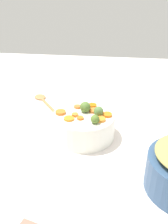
{
  "coord_description": "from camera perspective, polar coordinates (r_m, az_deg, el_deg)",
  "views": [
    {
      "loc": [
        -0.8,
        -0.13,
        0.59
      ],
      "look_at": [
        0.04,
        -0.02,
        0.13
      ],
      "focal_mm": 39.68,
      "sensor_mm": 36.0,
      "label": 1
    }
  ],
  "objects": [
    {
      "name": "tabletop",
      "position": [
        1.0,
        -1.59,
        -7.05
      ],
      "size": [
        2.4,
        2.4,
        0.02
      ],
      "primitive_type": "cube",
      "color": "white",
      "rests_on": "ground"
    },
    {
      "name": "serving_bowl_carrots",
      "position": [
        0.99,
        0.0,
        -3.05
      ],
      "size": [
        0.25,
        0.25,
        0.1
      ],
      "primitive_type": "cylinder",
      "color": "white",
      "rests_on": "tabletop"
    },
    {
      "name": "carrot_slice_0",
      "position": [
        0.98,
        2.34,
        0.34
      ],
      "size": [
        0.05,
        0.05,
        0.01
      ],
      "primitive_type": "cylinder",
      "rotation": [
        0.0,
        0.0,
        5.62
      ],
      "color": "orange",
      "rests_on": "serving_bowl_carrots"
    },
    {
      "name": "carrot_slice_1",
      "position": [
        1.02,
        1.95,
        1.5
      ],
      "size": [
        0.04,
        0.04,
        0.01
      ],
      "primitive_type": "cylinder",
      "rotation": [
        0.0,
        0.0,
        4.96
      ],
      "color": "orange",
      "rests_on": "serving_bowl_carrots"
    },
    {
      "name": "carrot_slice_2",
      "position": [
        0.96,
        5.36,
        -0.64
      ],
      "size": [
        0.05,
        0.05,
        0.01
      ],
      "primitive_type": "cylinder",
      "rotation": [
        0.0,
        0.0,
        2.87
      ],
      "color": "orange",
      "rests_on": "serving_bowl_carrots"
    },
    {
      "name": "carrot_slice_3",
      "position": [
        0.93,
        3.8,
        -1.52
      ],
      "size": [
        0.06,
        0.06,
        0.01
      ],
      "primitive_type": "cylinder",
      "rotation": [
        0.0,
        0.0,
        3.87
      ],
      "color": "orange",
      "rests_on": "serving_bowl_carrots"
    },
    {
      "name": "carrot_slice_4",
      "position": [
        0.97,
        -5.42,
        -0.07
      ],
      "size": [
        0.05,
        0.05,
        0.01
      ],
      "primitive_type": "cylinder",
      "rotation": [
        0.0,
        0.0,
        2.1
      ],
      "color": "orange",
      "rests_on": "serving_bowl_carrots"
    },
    {
      "name": "carrot_slice_5",
      "position": [
        1.02,
        -1.51,
        1.22
      ],
      "size": [
        0.04,
        0.04,
        0.01
      ],
      "primitive_type": "cylinder",
      "rotation": [
        0.0,
        0.0,
        4.97
      ],
      "color": "orange",
      "rests_on": "serving_bowl_carrots"
    },
    {
      "name": "carrot_slice_6",
      "position": [
        0.93,
        -0.86,
        -1.43
      ],
      "size": [
        0.03,
        0.03,
        0.01
      ],
      "primitive_type": "cylinder",
      "rotation": [
        0.0,
        0.0,
        4.89
      ],
      "color": "orange",
      "rests_on": "serving_bowl_carrots"
    },
    {
      "name": "carrot_slice_7",
      "position": [
        0.93,
        -3.46,
        -1.53
      ],
      "size": [
        0.05,
        0.05,
        0.01
      ],
      "primitive_type": "cylinder",
      "rotation": [
        0.0,
        0.0,
        3.32
      ],
      "color": "orange",
      "rests_on": "serving_bowl_carrots"
    },
    {
      "name": "carrot_slice_8",
      "position": [
        0.95,
        -2.1,
        -0.66
      ],
      "size": [
        0.04,
        0.04,
        0.01
      ],
      "primitive_type": "cylinder",
      "rotation": [
        0.0,
        0.0,
        5.25
      ],
      "color": "orange",
      "rests_on": "serving_bowl_carrots"
    },
    {
      "name": "brussels_sprout_0",
      "position": [
        0.9,
        2.58,
        -1.65
      ],
      "size": [
        0.03,
        0.03,
        0.03
      ],
      "primitive_type": "sphere",
      "color": "#56742C",
      "rests_on": "serving_bowl_carrots"
    },
    {
      "name": "brussels_sprout_1",
      "position": [
        0.95,
        3.36,
        0.17
      ],
      "size": [
        0.04,
        0.04,
        0.04
      ],
      "primitive_type": "sphere",
      "color": "#557A3E",
      "rests_on": "serving_bowl_carrots"
    },
    {
      "name": "brussels_sprout_2",
      "position": [
        0.98,
        0.29,
        1.16
      ],
      "size": [
        0.04,
        0.04,
        0.04
      ],
      "primitive_type": "sphere",
      "color": "#557632",
      "rests_on": "serving_bowl_carrots"
    },
    {
      "name": "wooden_spoon",
      "position": [
        1.31,
        -9.22,
        2.57
      ],
      "size": [
        0.28,
        0.22,
        0.01
      ],
      "color": "#B8804C",
      "rests_on": "tabletop"
    }
  ]
}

